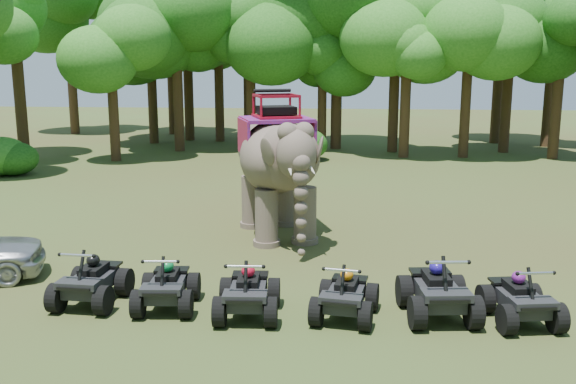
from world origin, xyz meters
name	(u,v)px	position (x,y,z in m)	size (l,w,h in m)	color
ground	(283,281)	(0.00, 0.00, 0.00)	(110.00, 110.00, 0.00)	#47381E
elephant	(277,164)	(-0.58, 4.11, 2.12)	(2.22, 5.05, 4.24)	brown
atv_0	(91,275)	(-3.93, -1.73, 0.64)	(1.26, 1.73, 1.28)	black
atv_1	(167,280)	(-2.26, -1.84, 0.61)	(1.20, 1.65, 1.22)	black
atv_2	(248,286)	(-0.52, -2.10, 0.63)	(1.24, 1.70, 1.26)	black
atv_3	(345,289)	(1.45, -2.02, 0.60)	(1.19, 1.63, 1.21)	black
atv_4	(438,284)	(3.30, -1.80, 0.69)	(1.36, 1.87, 1.38)	black
atv_5	(521,292)	(4.89, -1.94, 0.62)	(1.22, 1.67, 1.24)	black
tree_0	(322,89)	(0.00, 22.73, 3.50)	(4.90, 4.90, 7.00)	#195114
tree_1	(395,72)	(4.02, 22.21, 4.44)	(6.22, 6.22, 8.88)	#195114
tree_2	(467,86)	(7.65, 20.47, 3.75)	(5.25, 5.25, 7.50)	#195114
tree_3	(559,82)	(12.26, 20.35, 4.02)	(5.62, 5.62, 8.03)	#195114
tree_28	(18,73)	(-15.06, 17.06, 4.44)	(6.22, 6.22, 8.89)	#195114
tree_29	(112,92)	(-10.43, 17.61, 3.52)	(4.93, 4.93, 7.04)	#195114
tree_30	(177,72)	(-8.08, 21.51, 4.42)	(6.19, 6.19, 8.84)	#195114
tree_31	(251,73)	(-4.11, 22.66, 4.39)	(6.15, 6.15, 8.78)	#195114
tree_32	(499,66)	(10.67, 26.81, 4.76)	(6.66, 6.66, 9.51)	#195114
tree_33	(550,81)	(13.33, 25.35, 3.89)	(5.44, 5.44, 7.78)	#195114
tree_34	(151,70)	(-10.59, 24.85, 4.49)	(6.29, 6.29, 8.99)	#195114
tree_35	(406,81)	(4.48, 20.17, 4.03)	(5.64, 5.64, 8.05)	#195114
tree_36	(337,54)	(0.81, 23.31, 5.43)	(7.60, 7.60, 10.85)	#195114
tree_37	(508,71)	(10.25, 22.61, 4.49)	(6.28, 6.28, 8.98)	#195114
tree_38	(219,70)	(-6.64, 26.12, 4.51)	(6.32, 6.32, 9.02)	#195114
tree_39	(188,61)	(-8.72, 26.57, 5.02)	(7.03, 7.03, 10.04)	#195114
tree_40	(247,80)	(-5.19, 28.45, 3.82)	(5.35, 5.35, 7.64)	#195114
tree_41	(70,55)	(-17.67, 29.40, 5.47)	(7.66, 7.66, 10.94)	#195114
tree_42	(171,69)	(-10.73, 29.88, 4.50)	(6.30, 6.30, 9.00)	#195114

